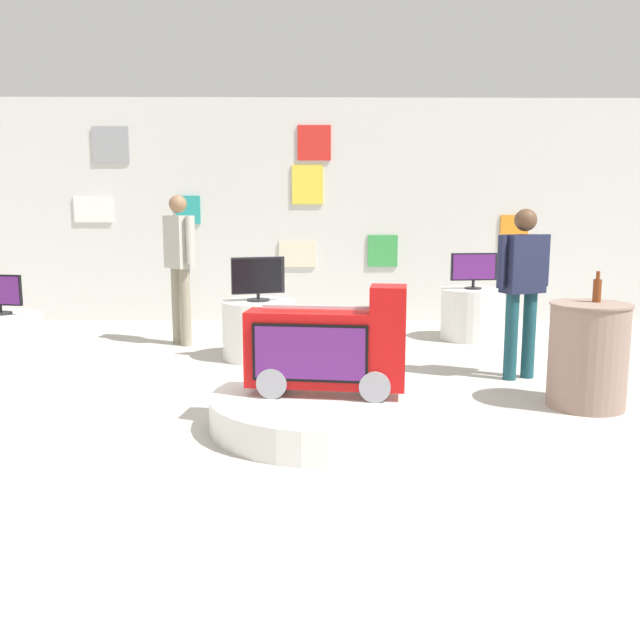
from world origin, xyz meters
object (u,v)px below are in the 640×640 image
(display_pedestal_center_rear, at_px, (259,330))
(shopper_browsing_rear, at_px, (523,281))
(tv_on_left_rear, at_px, (474,269))
(tv_on_center_rear, at_px, (258,278))
(shopper_browsing_near_truck, at_px, (180,258))
(novelty_firetruck_tv, at_px, (328,350))
(display_pedestal_left_rear, at_px, (472,314))
(display_pedestal_right_rear, at_px, (3,347))
(side_table_round, at_px, (588,354))
(main_display_pedestal, at_px, (325,410))
(bottle_on_side_table, at_px, (597,290))

(display_pedestal_center_rear, xyz_separation_m, shopper_browsing_rear, (2.47, -0.90, 0.60))
(tv_on_left_rear, relative_size, shopper_browsing_rear, 0.36)
(tv_on_center_rear, distance_m, shopper_browsing_near_truck, 1.22)
(novelty_firetruck_tv, bearing_deg, display_pedestal_left_rear, 61.31)
(display_pedestal_left_rear, relative_size, display_pedestal_right_rear, 1.07)
(tv_on_center_rear, xyz_separation_m, side_table_round, (2.73, -1.80, -0.42))
(main_display_pedestal, height_order, display_pedestal_left_rear, display_pedestal_left_rear)
(novelty_firetruck_tv, bearing_deg, bottle_on_side_table, 14.32)
(tv_on_left_rear, bearing_deg, main_display_pedestal, -119.06)
(display_pedestal_center_rear, bearing_deg, display_pedestal_left_rear, 22.66)
(tv_on_left_rear, distance_m, shopper_browsing_rear, 1.93)
(novelty_firetruck_tv, height_order, shopper_browsing_rear, shopper_browsing_rear)
(novelty_firetruck_tv, distance_m, shopper_browsing_rear, 2.30)
(tv_on_center_rear, distance_m, display_pedestal_right_rear, 2.50)
(side_table_round, distance_m, shopper_browsing_rear, 1.06)
(novelty_firetruck_tv, height_order, display_pedestal_center_rear, novelty_firetruck_tv)
(tv_on_center_rear, height_order, side_table_round, tv_on_center_rear)
(tv_on_center_rear, distance_m, bottle_on_side_table, 3.30)
(side_table_round, height_order, bottle_on_side_table, bottle_on_side_table)
(display_pedestal_left_rear, height_order, display_pedestal_right_rear, same)
(display_pedestal_center_rear, relative_size, shopper_browsing_rear, 0.49)
(display_pedestal_right_rear, xyz_separation_m, side_table_round, (5.01, -0.93, 0.12))
(tv_on_left_rear, relative_size, bottle_on_side_table, 2.30)
(display_pedestal_center_rear, distance_m, tv_on_center_rear, 0.54)
(main_display_pedestal, height_order, shopper_browsing_rear, shopper_browsing_rear)
(main_display_pedestal, relative_size, display_pedestal_left_rear, 2.23)
(novelty_firetruck_tv, relative_size, display_pedestal_left_rear, 1.56)
(tv_on_left_rear, bearing_deg, display_pedestal_right_rear, -158.12)
(tv_on_center_rear, xyz_separation_m, shopper_browsing_rear, (2.48, -0.89, 0.06))
(main_display_pedestal, height_order, tv_on_center_rear, tv_on_center_rear)
(display_pedestal_left_rear, height_order, display_pedestal_center_rear, same)
(novelty_firetruck_tv, xyz_separation_m, display_pedestal_center_rear, (-0.67, 2.28, -0.26))
(novelty_firetruck_tv, height_order, display_pedestal_left_rear, novelty_firetruck_tv)
(display_pedestal_left_rear, height_order, tv_on_left_rear, tv_on_left_rear)
(display_pedestal_left_rear, relative_size, tv_on_center_rear, 1.37)
(main_display_pedestal, xyz_separation_m, shopper_browsing_rear, (1.82, 1.37, 0.79))
(display_pedestal_left_rear, xyz_separation_m, shopper_browsing_near_truck, (-3.44, -0.29, 0.70))
(bottle_on_side_table, height_order, shopper_browsing_near_truck, shopper_browsing_near_truck)
(tv_on_left_rear, xyz_separation_m, shopper_browsing_rear, (-0.02, -1.93, 0.06))
(main_display_pedestal, distance_m, novelty_firetruck_tv, 0.44)
(main_display_pedestal, height_order, side_table_round, side_table_round)
(tv_on_left_rear, xyz_separation_m, side_table_round, (0.24, -2.84, -0.43))
(tv_on_center_rear, height_order, shopper_browsing_rear, shopper_browsing_rear)
(novelty_firetruck_tv, distance_m, tv_on_left_rear, 3.79)
(display_pedestal_right_rear, bearing_deg, display_pedestal_center_rear, 21.10)
(display_pedestal_left_rear, xyz_separation_m, display_pedestal_center_rear, (-2.49, -1.04, 0.00))
(side_table_round, bearing_deg, display_pedestal_right_rear, 169.50)
(side_table_round, bearing_deg, tv_on_center_rear, 146.60)
(display_pedestal_left_rear, distance_m, display_pedestal_center_rear, 2.70)
(display_pedestal_left_rear, bearing_deg, tv_on_center_rear, -157.27)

